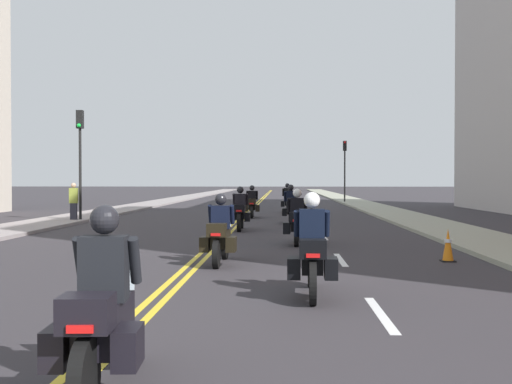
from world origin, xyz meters
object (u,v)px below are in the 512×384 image
(motorcycle_1, at_px, (312,254))
(traffic_light_near, at_px, (80,146))
(motorcycle_0, at_px, (102,318))
(motorcycle_7, at_px, (287,201))
(motorcycle_3, at_px, (297,222))
(motorcycle_4, at_px, (240,213))
(motorcycle_2, at_px, (220,235))
(pedestrian_0, at_px, (74,202))
(motorcycle_5, at_px, (291,208))
(traffic_cone_0, at_px, (448,245))
(motorcycle_6, at_px, (252,205))
(traffic_light_far, at_px, (345,160))

(motorcycle_1, bearing_deg, traffic_light_near, 119.47)
(motorcycle_0, xyz_separation_m, traffic_light_near, (-7.35, 22.41, 2.71))
(motorcycle_7, bearing_deg, motorcycle_3, -90.20)
(motorcycle_0, xyz_separation_m, motorcycle_4, (0.01, 17.97, -0.01))
(motorcycle_2, bearing_deg, pedestrian_0, 121.02)
(motorcycle_4, height_order, traffic_light_near, traffic_light_near)
(motorcycle_1, height_order, motorcycle_2, motorcycle_1)
(motorcycle_1, xyz_separation_m, motorcycle_3, (-0.04, 8.30, -0.03))
(motorcycle_5, bearing_deg, motorcycle_0, -96.03)
(motorcycle_4, relative_size, traffic_cone_0, 3.09)
(motorcycle_0, distance_m, motorcycle_3, 13.15)
(motorcycle_0, distance_m, motorcycle_6, 25.90)
(motorcycle_1, bearing_deg, motorcycle_3, 91.85)
(motorcycle_3, height_order, pedestrian_0, pedestrian_0)
(traffic_light_near, bearing_deg, pedestrian_0, -135.03)
(motorcycle_0, bearing_deg, motorcycle_4, 86.69)
(motorcycle_0, height_order, pedestrian_0, pedestrian_0)
(motorcycle_5, height_order, pedestrian_0, pedestrian_0)
(motorcycle_3, relative_size, pedestrian_0, 1.31)
(motorcycle_0, height_order, motorcycle_6, motorcycle_0)
(motorcycle_4, bearing_deg, motorcycle_0, -90.52)
(motorcycle_3, distance_m, motorcycle_5, 8.95)
(motorcycle_4, relative_size, traffic_light_near, 0.47)
(motorcycle_3, xyz_separation_m, pedestrian_0, (-9.56, 9.19, 0.24))
(traffic_light_near, height_order, traffic_light_far, traffic_light_far)
(traffic_light_far, bearing_deg, motorcycle_4, -103.14)
(motorcycle_4, bearing_deg, traffic_cone_0, -59.30)
(motorcycle_2, distance_m, motorcycle_3, 4.83)
(motorcycle_4, bearing_deg, motorcycle_3, -68.85)
(motorcycle_2, distance_m, traffic_light_far, 38.28)
(motorcycle_0, relative_size, traffic_cone_0, 2.86)
(motorcycle_3, xyz_separation_m, traffic_light_far, (4.61, 33.15, 2.79))
(motorcycle_0, xyz_separation_m, traffic_light_far, (6.59, 46.15, 2.78))
(motorcycle_0, height_order, traffic_light_far, traffic_light_far)
(motorcycle_7, relative_size, traffic_cone_0, 2.90)
(motorcycle_6, bearing_deg, traffic_cone_0, -73.99)
(motorcycle_1, height_order, pedestrian_0, pedestrian_0)
(motorcycle_7, bearing_deg, motorcycle_2, -94.86)
(motorcycle_7, height_order, traffic_cone_0, motorcycle_7)
(motorcycle_5, xyz_separation_m, traffic_light_far, (4.67, 24.20, 2.78))
(motorcycle_3, height_order, traffic_cone_0, motorcycle_3)
(motorcycle_2, distance_m, traffic_cone_0, 5.17)
(motorcycle_2, distance_m, pedestrian_0, 15.73)
(motorcycle_4, distance_m, motorcycle_7, 13.06)
(motorcycle_5, height_order, motorcycle_7, motorcycle_7)
(traffic_light_far, bearing_deg, motorcycle_7, -107.23)
(motorcycle_3, xyz_separation_m, motorcycle_4, (-1.97, 4.97, 0.00))
(traffic_cone_0, bearing_deg, motorcycle_7, 99.05)
(motorcycle_0, bearing_deg, motorcycle_6, 86.56)
(motorcycle_5, relative_size, traffic_light_far, 0.44)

